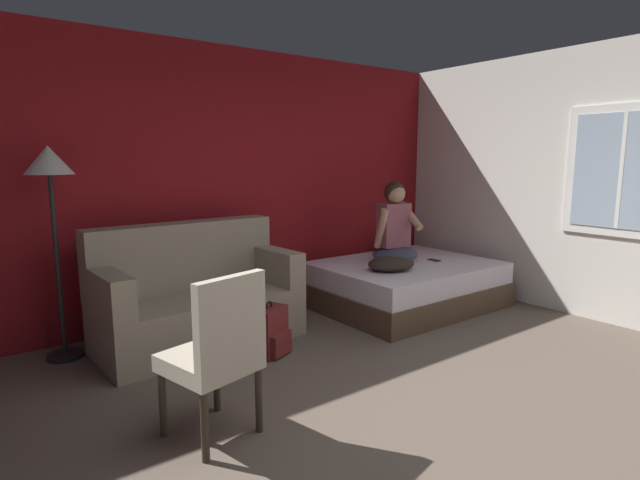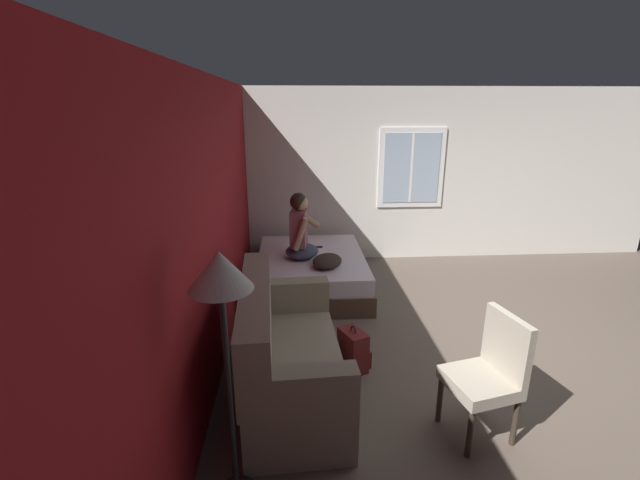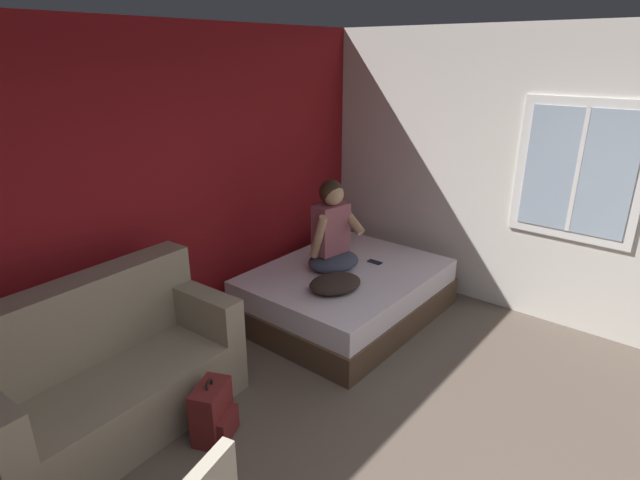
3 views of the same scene
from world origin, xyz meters
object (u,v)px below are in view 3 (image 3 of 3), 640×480
(person_seated, at_px, (332,234))
(backpack, at_px, (213,413))
(bed, at_px, (346,293))
(couch, at_px, (107,375))
(cell_phone, at_px, (375,262))
(throw_pillow, at_px, (335,283))

(person_seated, xyz_separation_m, backpack, (-1.87, -0.46, -0.64))
(bed, distance_m, couch, 2.31)
(couch, xyz_separation_m, person_seated, (2.24, -0.19, 0.44))
(couch, bearing_deg, cell_phone, -9.51)
(bed, bearing_deg, couch, 171.77)
(throw_pillow, bearing_deg, backpack, -174.82)
(couch, xyz_separation_m, cell_phone, (2.61, -0.44, 0.09))
(cell_phone, bearing_deg, couch, -9.39)
(bed, xyz_separation_m, backpack, (-1.92, -0.32, -0.04))
(backpack, height_order, cell_phone, cell_phone)
(bed, height_order, backpack, bed)
(couch, height_order, throw_pillow, couch)
(person_seated, bearing_deg, throw_pillow, -138.46)
(throw_pillow, bearing_deg, person_seated, 41.54)
(couch, distance_m, cell_phone, 2.65)
(cell_phone, bearing_deg, bed, -17.92)
(bed, bearing_deg, person_seated, 108.70)
(bed, relative_size, couch, 1.09)
(bed, bearing_deg, throw_pillow, -155.95)
(backpack, bearing_deg, person_seated, 13.91)
(couch, bearing_deg, bed, -8.23)
(person_seated, bearing_deg, backpack, -166.09)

